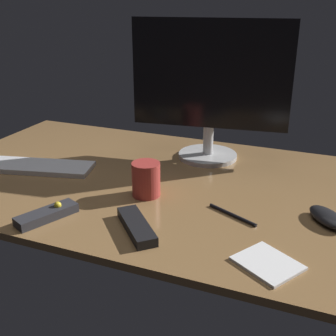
{
  "coord_description": "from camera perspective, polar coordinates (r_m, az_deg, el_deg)",
  "views": [
    {
      "loc": [
        48.99,
        -107.97,
        54.51
      ],
      "look_at": [
        6.89,
        -3.19,
        8.0
      ],
      "focal_mm": 45.43,
      "sensor_mm": 36.0,
      "label": 1
    }
  ],
  "objects": [
    {
      "name": "desk",
      "position": [
        1.3,
        -2.3,
        -1.92
      ],
      "size": [
        140.0,
        84.0,
        2.0
      ],
      "primitive_type": "cube",
      "color": "olive",
      "rests_on": "ground"
    },
    {
      "name": "monitor",
      "position": [
        1.41,
        5.69,
        10.89
      ],
      "size": [
        51.32,
        20.0,
        45.77
      ],
      "rotation": [
        0.0,
        0.0,
        0.13
      ],
      "color": "silver",
      "rests_on": "desk"
    },
    {
      "name": "keyboard",
      "position": [
        1.45,
        -18.27,
        0.25
      ],
      "size": [
        43.45,
        20.75,
        1.57
      ],
      "primitive_type": "cube",
      "rotation": [
        0.0,
        0.0,
        0.23
      ],
      "color": "white",
      "rests_on": "desk"
    },
    {
      "name": "computer_mouse",
      "position": [
        1.12,
        20.57,
        -6.18
      ],
      "size": [
        12.17,
        13.03,
        3.01
      ],
      "primitive_type": "ellipsoid",
      "rotation": [
        0.0,
        0.0,
        -0.89
      ],
      "color": "black",
      "rests_on": "desk"
    },
    {
      "name": "media_remote",
      "position": [
        1.11,
        -15.91,
        -5.99
      ],
      "size": [
        10.85,
        16.41,
        3.58
      ],
      "rotation": [
        0.0,
        0.0,
        1.15
      ],
      "color": "#2D2D33",
      "rests_on": "desk"
    },
    {
      "name": "tv_remote",
      "position": [
        1.02,
        -4.24,
        -7.79
      ],
      "size": [
        15.42,
        16.08,
        2.37
      ],
      "primitive_type": "cube",
      "rotation": [
        0.0,
        0.0,
        -0.82
      ],
      "color": "black",
      "rests_on": "desk"
    },
    {
      "name": "coffee_mug",
      "position": [
        1.18,
        -2.96,
        -1.52
      ],
      "size": [
        7.9,
        7.9,
        9.69
      ],
      "primitive_type": "cylinder",
      "color": "#B23833",
      "rests_on": "desk"
    },
    {
      "name": "notepad",
      "position": [
        0.93,
        13.21,
        -12.34
      ],
      "size": [
        16.01,
        15.36,
        0.65
      ],
      "primitive_type": "cube",
      "rotation": [
        0.0,
        0.0,
        -0.55
      ],
      "color": "white",
      "rests_on": "desk"
    },
    {
      "name": "pen",
      "position": [
        1.1,
        8.63,
        -6.22
      ],
      "size": [
        13.82,
        7.17,
        0.84
      ],
      "primitive_type": "cylinder",
      "rotation": [
        0.0,
        1.57,
        -0.45
      ],
      "color": "black",
      "rests_on": "desk"
    }
  ]
}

